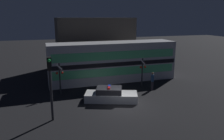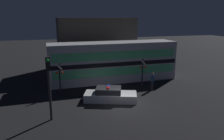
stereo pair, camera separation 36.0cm
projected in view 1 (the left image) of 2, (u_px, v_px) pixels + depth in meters
The scene contains 8 objects.
ground_plane at pixel (126, 107), 17.79m from camera, with size 120.00×120.00×0.00m, color black.
train at pixel (113, 62), 24.92m from camera, with size 14.40×3.14×4.43m.
police_car at pixel (111, 95), 19.10m from camera, with size 4.83×3.17×1.32m.
pedestrian at pixel (152, 81), 21.90m from camera, with size 0.30×0.30×1.81m.
crossing_signal_near at pixel (142, 71), 22.81m from camera, with size 0.71×0.32×3.01m.
crossing_signal_far at pixel (60, 77), 20.35m from camera, with size 0.71×0.32×3.04m.
traffic_light_corner at pixel (50, 81), 14.88m from camera, with size 0.30×0.46×4.56m.
building_left at pixel (94, 44), 30.65m from camera, with size 10.22×5.76×7.09m.
Camera 1 is at (-6.13, -15.45, 7.12)m, focal length 35.00 mm.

